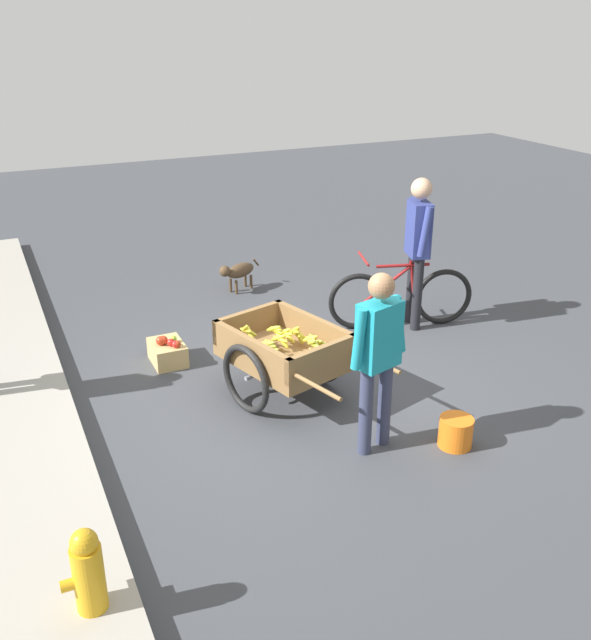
# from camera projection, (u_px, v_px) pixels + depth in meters

# --- Properties ---
(ground_plane) EXTENTS (24.00, 24.00, 0.00)m
(ground_plane) POSITION_uv_depth(u_px,v_px,m) (303.00, 392.00, 6.65)
(ground_plane) COLOR #3D3F44
(fruit_cart) EXTENTS (1.79, 1.19, 0.72)m
(fruit_cart) POSITION_uv_depth(u_px,v_px,m) (284.00, 353.00, 6.42)
(fruit_cart) COLOR olive
(fruit_cart) RESTS_ON ground
(vendor_person) EXTENTS (0.29, 0.56, 1.52)m
(vendor_person) POSITION_uv_depth(u_px,v_px,m) (378.00, 349.00, 5.44)
(vendor_person) COLOR #333851
(vendor_person) RESTS_ON ground
(bicycle) EXTENTS (0.62, 1.61, 0.85)m
(bicycle) POSITION_uv_depth(u_px,v_px,m) (401.00, 297.00, 7.92)
(bicycle) COLOR black
(bicycle) RESTS_ON ground
(cyclist_person) EXTENTS (0.50, 0.29, 1.70)m
(cyclist_person) POSITION_uv_depth(u_px,v_px,m) (418.00, 239.00, 7.67)
(cyclist_person) COLOR black
(cyclist_person) RESTS_ON ground
(dog) EXTENTS (0.35, 0.63, 0.40)m
(dog) POSITION_uv_depth(u_px,v_px,m) (238.00, 271.00, 8.97)
(dog) COLOR #4C3823
(dog) RESTS_ON ground
(fire_hydrant) EXTENTS (0.25, 0.25, 0.67)m
(fire_hydrant) POSITION_uv_depth(u_px,v_px,m) (89.00, 578.00, 3.99)
(fire_hydrant) COLOR gold
(fire_hydrant) RESTS_ON ground
(plastic_bucket) EXTENTS (0.28, 0.28, 0.26)m
(plastic_bucket) POSITION_uv_depth(u_px,v_px,m) (456.00, 432.00, 5.77)
(plastic_bucket) COLOR orange
(plastic_bucket) RESTS_ON ground
(apple_crate) EXTENTS (0.44, 0.32, 0.31)m
(apple_crate) POSITION_uv_depth(u_px,v_px,m) (168.00, 352.00, 7.16)
(apple_crate) COLOR tan
(apple_crate) RESTS_ON ground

